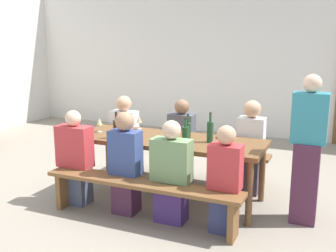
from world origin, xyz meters
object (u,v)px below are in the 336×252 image
at_px(tasting_table, 168,144).
at_px(seated_guest_near_2, 171,175).
at_px(bench_near, 141,190).
at_px(wine_bottle_0, 188,131).
at_px(wine_glass_2, 139,120).
at_px(wine_bottle_1, 185,136).
at_px(seated_guest_near_1, 126,165).
at_px(seated_guest_far_1, 182,144).
at_px(bench_far, 189,154).
at_px(seated_guest_near_3, 225,182).
at_px(seated_guest_far_2, 251,149).
at_px(wine_bottle_2, 210,131).
at_px(seated_guest_near_0, 75,161).
at_px(wine_glass_1, 218,136).
at_px(seated_guest_far_0, 125,137).
at_px(standing_host, 307,153).
at_px(wine_bottle_3, 116,129).
at_px(wine_glass_0, 99,122).

height_order(tasting_table, seated_guest_near_2, seated_guest_near_2).
height_order(bench_near, wine_bottle_0, wine_bottle_0).
relative_size(wine_bottle_0, wine_glass_2, 1.80).
distance_m(tasting_table, wine_glass_2, 0.65).
xyz_separation_m(wine_bottle_1, seated_guest_near_1, (-0.59, -0.28, -0.32)).
bearing_deg(seated_guest_far_1, tasting_table, 4.84).
bearing_deg(bench_far, seated_guest_near_3, -56.13).
height_order(wine_bottle_1, wine_glass_2, wine_bottle_1).
height_order(seated_guest_near_3, seated_guest_far_2, seated_guest_far_2).
relative_size(wine_bottle_0, seated_guest_far_1, 0.28).
xyz_separation_m(seated_guest_near_2, seated_guest_far_1, (-0.33, 1.13, 0.03)).
bearing_deg(wine_bottle_2, bench_near, -124.78).
xyz_separation_m(bench_near, seated_guest_near_0, (-0.93, 0.15, 0.16)).
height_order(seated_guest_near_2, seated_guest_far_1, seated_guest_far_1).
bearing_deg(bench_near, seated_guest_near_3, 9.90).
bearing_deg(wine_glass_2, wine_bottle_2, -15.14).
relative_size(bench_far, wine_glass_1, 13.31).
bearing_deg(seated_guest_far_0, bench_near, 35.58).
xyz_separation_m(bench_far, wine_bottle_2, (0.51, -0.69, 0.52)).
distance_m(seated_guest_near_1, seated_guest_near_2, 0.55).
bearing_deg(wine_glass_1, standing_host, 5.98).
relative_size(wine_bottle_0, wine_bottle_1, 0.99).
xyz_separation_m(bench_far, standing_host, (1.57, -0.74, 0.40)).
height_order(wine_bottle_3, wine_glass_2, wine_bottle_3).
bearing_deg(wine_glass_0, seated_guest_near_0, -90.71).
relative_size(bench_far, seated_guest_far_2, 1.85).
bearing_deg(wine_bottle_1, seated_guest_near_3, -28.06).
xyz_separation_m(bench_near, wine_bottle_2, (0.51, 0.74, 0.52)).
distance_m(bench_far, seated_guest_near_3, 1.55).
relative_size(seated_guest_near_0, seated_guest_far_2, 0.94).
distance_m(wine_glass_1, seated_guest_near_0, 1.68).
bearing_deg(seated_guest_near_0, wine_bottle_3, -49.25).
height_order(wine_bottle_1, seated_guest_far_2, seated_guest_far_2).
bearing_deg(tasting_table, wine_bottle_2, 2.48).
bearing_deg(seated_guest_near_3, seated_guest_far_2, -0.62).
bearing_deg(wine_bottle_2, wine_glass_1, -44.91).
bearing_deg(wine_bottle_3, wine_glass_0, 151.22).
relative_size(wine_bottle_1, seated_guest_near_1, 0.28).
xyz_separation_m(wine_bottle_2, seated_guest_far_0, (-1.43, 0.54, -0.33)).
xyz_separation_m(wine_glass_0, seated_guest_near_0, (-0.01, -0.52, -0.36)).
bearing_deg(seated_guest_far_0, wine_bottle_1, 55.75).
xyz_separation_m(wine_bottle_2, seated_guest_near_0, (-1.45, -0.59, -0.36)).
bearing_deg(wine_glass_2, wine_bottle_0, -22.95).
bearing_deg(seated_guest_near_3, wine_bottle_0, 48.29).
bearing_deg(seated_guest_far_2, wine_glass_2, -79.66).
distance_m(wine_glass_2, seated_guest_far_2, 1.47).
bearing_deg(bench_near, wine_bottle_1, 52.83).
distance_m(seated_guest_near_0, seated_guest_near_3, 1.79).
bearing_deg(wine_bottle_0, wine_glass_2, 157.05).
height_order(seated_guest_far_2, standing_host, standing_host).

